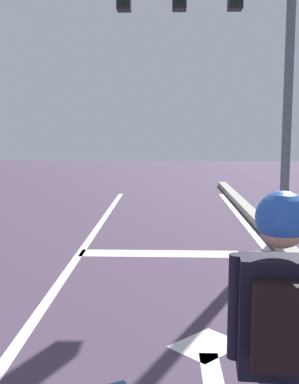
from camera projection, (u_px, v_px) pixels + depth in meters
The scene contains 5 objects.
lane_line_center at pixel (6, 361), 3.91m from camera, with size 0.12×20.00×0.01m, color silver.
stop_bar at pixel (180, 254), 7.23m from camera, with size 3.03×0.40×0.01m, color silver.
lane_arrow_head at pixel (207, 345), 4.19m from camera, with size 0.56×0.44×0.01m, color silver.
skater at pixel (279, 327), 2.04m from camera, with size 0.43×0.59×1.55m.
traffic_signal_mast at pixel (224, 29), 8.21m from camera, with size 3.89×0.34×5.00m.
Camera 1 is at (1.48, 2.35, 1.89)m, focal length 44.77 mm.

